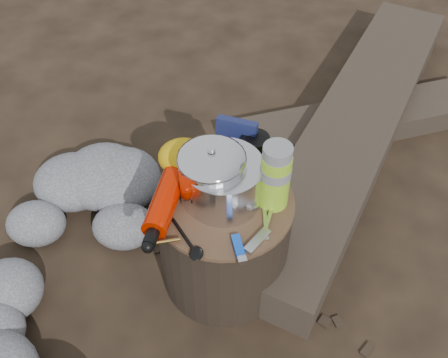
# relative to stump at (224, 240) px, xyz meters

# --- Properties ---
(ground) EXTENTS (60.00, 60.00, 0.00)m
(ground) POSITION_rel_stump_xyz_m (0.00, 0.00, -0.19)
(ground) COLOR black
(ground) RESTS_ON ground
(stump) EXTENTS (0.42, 0.42, 0.38)m
(stump) POSITION_rel_stump_xyz_m (0.00, 0.00, 0.00)
(stump) COLOR black
(stump) RESTS_ON ground
(rock_ring) EXTENTS (0.47, 1.02, 0.20)m
(rock_ring) POSITION_rel_stump_xyz_m (-0.51, -0.11, -0.09)
(rock_ring) COLOR slate
(rock_ring) RESTS_ON ground
(log_main) EXTENTS (1.08, 1.88, 0.16)m
(log_main) POSITION_rel_stump_xyz_m (0.52, 0.71, -0.11)
(log_main) COLOR #352C23
(log_main) RESTS_ON ground
(log_small) EXTENTS (1.23, 0.62, 0.10)m
(log_small) POSITION_rel_stump_xyz_m (0.56, 0.79, -0.14)
(log_small) COLOR #352C23
(log_small) RESTS_ON ground
(foil_windscreen) EXTENTS (0.23, 0.23, 0.14)m
(foil_windscreen) POSITION_rel_stump_xyz_m (-0.00, 0.01, 0.26)
(foil_windscreen) COLOR silver
(foil_windscreen) RESTS_ON stump
(camping_pot) EXTENTS (0.19, 0.19, 0.19)m
(camping_pot) POSITION_rel_stump_xyz_m (-0.04, 0.01, 0.29)
(camping_pot) COLOR silver
(camping_pot) RESTS_ON stump
(fuel_bottle) EXTENTS (0.12, 0.31, 0.07)m
(fuel_bottle) POSITION_rel_stump_xyz_m (-0.17, -0.04, 0.23)
(fuel_bottle) COLOR red
(fuel_bottle) RESTS_ON stump
(thermos) EXTENTS (0.09, 0.09, 0.22)m
(thermos) POSITION_rel_stump_xyz_m (0.14, 0.01, 0.30)
(thermos) COLOR #94CE25
(thermos) RESTS_ON stump
(travel_mug) EXTENTS (0.08, 0.08, 0.12)m
(travel_mug) POSITION_rel_stump_xyz_m (0.09, 0.15, 0.25)
(travel_mug) COLOR black
(travel_mug) RESTS_ON stump
(stuff_sack) EXTENTS (0.16, 0.13, 0.11)m
(stuff_sack) POSITION_rel_stump_xyz_m (-0.13, 0.12, 0.25)
(stuff_sack) COLOR gold
(stuff_sack) RESTS_ON stump
(food_pouch) EXTENTS (0.13, 0.06, 0.16)m
(food_pouch) POSITION_rel_stump_xyz_m (0.03, 0.17, 0.27)
(food_pouch) COLOR #161D4A
(food_pouch) RESTS_ON stump
(lighter) EXTENTS (0.05, 0.10, 0.02)m
(lighter) POSITION_rel_stump_xyz_m (0.05, -0.17, 0.20)
(lighter) COLOR blue
(lighter) RESTS_ON stump
(multitool) EXTENTS (0.08, 0.09, 0.01)m
(multitool) POSITION_rel_stump_xyz_m (0.10, -0.15, 0.20)
(multitool) COLOR silver
(multitool) RESTS_ON stump
(pot_grabber) EXTENTS (0.05, 0.15, 0.01)m
(pot_grabber) POSITION_rel_stump_xyz_m (0.12, -0.07, 0.20)
(pot_grabber) COLOR silver
(pot_grabber) RESTS_ON stump
(spork) EXTENTS (0.11, 0.14, 0.01)m
(spork) POSITION_rel_stump_xyz_m (-0.10, -0.14, 0.20)
(spork) COLOR black
(spork) RESTS_ON stump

